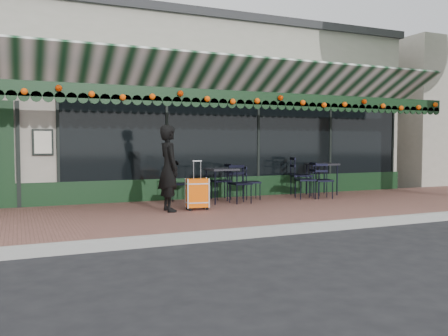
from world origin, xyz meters
name	(u,v)px	position (x,y,z in m)	size (l,w,h in m)	color
ground	(294,232)	(0.00, 0.00, 0.00)	(80.00, 80.00, 0.00)	black
sidewalk	(242,212)	(0.00, 2.00, 0.07)	(18.00, 4.00, 0.15)	brown
curb	(297,229)	(0.00, -0.08, 0.07)	(18.00, 0.16, 0.15)	#9E9E99
restaurant_building	(162,118)	(0.00, 7.84, 2.27)	(12.00, 9.60, 4.50)	gray
woman	(169,168)	(-1.49, 2.19, 0.99)	(0.61, 0.40, 1.68)	black
suitcase	(197,194)	(-0.92, 2.14, 0.48)	(0.46, 0.29, 0.98)	#F55B07
cafe_table_a	(322,167)	(2.98, 3.46, 0.88)	(0.66, 0.66, 0.81)	black
cafe_table_b	(221,172)	(-0.04, 2.98, 0.84)	(0.62, 0.62, 0.77)	black
chair_a_left	(305,180)	(2.12, 2.92, 0.59)	(0.44, 0.44, 0.89)	black
chair_a_right	(301,176)	(2.40, 3.53, 0.65)	(0.50, 0.50, 1.00)	black
chair_a_front	(323,181)	(2.54, 2.79, 0.58)	(0.43, 0.43, 0.85)	black
chair_b_left	(221,181)	(0.22, 3.60, 0.58)	(0.43, 0.43, 0.85)	black
chair_b_right	(251,183)	(0.88, 3.31, 0.55)	(0.40, 0.40, 0.80)	black
chair_b_front	(240,184)	(0.32, 2.75, 0.58)	(0.43, 0.43, 0.86)	black
chair_solo	(180,184)	(-0.79, 3.65, 0.54)	(0.39, 0.39, 0.78)	black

